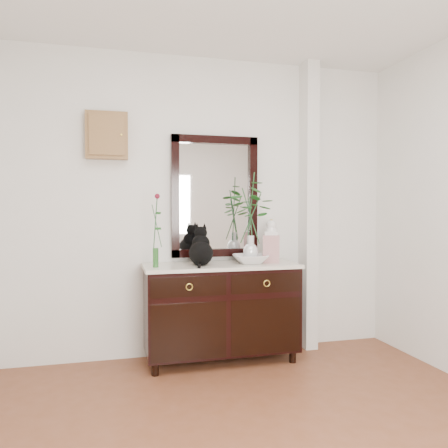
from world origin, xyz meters
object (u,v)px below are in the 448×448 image
object	(u,v)px
sideboard	(221,307)
lotus_bowl	(251,259)
cat	(201,245)
ginger_jar	(271,241)

from	to	relation	value
sideboard	lotus_bowl	bearing A→B (deg)	-5.52
sideboard	cat	bearing A→B (deg)	-170.55
cat	lotus_bowl	distance (m)	0.46
cat	sideboard	bearing A→B (deg)	20.06
lotus_bowl	ginger_jar	bearing A→B (deg)	7.11
ginger_jar	cat	bearing A→B (deg)	-177.28
cat	lotus_bowl	size ratio (longest dim) A/B	1.07
sideboard	cat	xyz separation A→B (m)	(-0.18, -0.03, 0.54)
cat	ginger_jar	size ratio (longest dim) A/B	0.86
sideboard	ginger_jar	bearing A→B (deg)	-0.00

